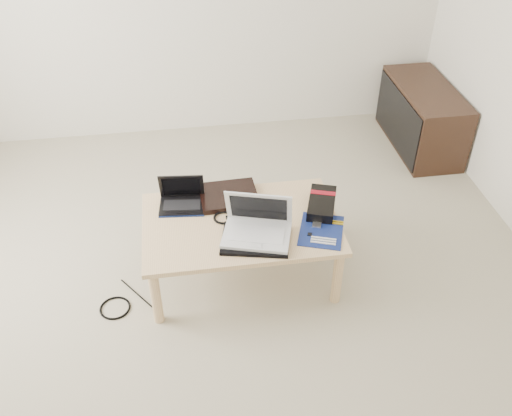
{
  "coord_description": "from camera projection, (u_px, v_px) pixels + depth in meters",
  "views": [
    {
      "loc": [
        -0.11,
        -2.27,
        2.43
      ],
      "look_at": [
        0.27,
        0.2,
        0.49
      ],
      "focal_mm": 40.0,
      "sensor_mm": 36.0,
      "label": 1
    }
  ],
  "objects": [
    {
      "name": "room_shell",
      "position": [
        196.0,
        8.0,
        2.25
      ],
      "size": [
        4.2,
        4.2,
        2.7
      ],
      "color": "silver",
      "rests_on": "ground"
    },
    {
      "name": "floor_cable_trail",
      "position": [
        139.0,
        295.0,
        3.3
      ],
      "size": [
        0.22,
        0.29,
        0.01
      ],
      "primitive_type": "cylinder",
      "rotation": [
        1.57,
        0.0,
        0.63
      ],
      "color": "black",
      "rests_on": "ground"
    },
    {
      "name": "netbook",
      "position": [
        182.0,
        199.0,
        3.31
      ],
      "size": [
        0.28,
        0.21,
        0.19
      ],
      "color": "black",
      "rests_on": "coffee_table"
    },
    {
      "name": "floor_cable_coil",
      "position": [
        115.0,
        308.0,
        3.22
      ],
      "size": [
        0.2,
        0.2,
        0.01
      ],
      "primitive_type": "torus",
      "rotation": [
        0.0,
        0.0,
        0.2
      ],
      "color": "black",
      "rests_on": "ground"
    },
    {
      "name": "gpu_box",
      "position": [
        322.0,
        204.0,
        3.29
      ],
      "size": [
        0.24,
        0.33,
        0.07
      ],
      "color": "black",
      "rests_on": "coffee_table"
    },
    {
      "name": "motherboard",
      "position": [
        321.0,
        231.0,
        3.14
      ],
      "size": [
        0.32,
        0.35,
        0.01
      ],
      "color": "#0D1B53",
      "rests_on": "coffee_table"
    },
    {
      "name": "neoprene_sleeve",
      "position": [
        255.0,
        239.0,
        3.07
      ],
      "size": [
        0.41,
        0.33,
        0.02
      ],
      "primitive_type": "cube",
      "rotation": [
        0.0,
        0.0,
        -0.22
      ],
      "color": "black",
      "rests_on": "coffee_table"
    },
    {
      "name": "white_laptop",
      "position": [
        257.0,
        226.0,
        3.07
      ],
      "size": [
        0.42,
        0.35,
        0.25
      ],
      "color": "silver",
      "rests_on": "neoprene_sleeve"
    },
    {
      "name": "tablet",
      "position": [
        251.0,
        224.0,
        3.18
      ],
      "size": [
        0.27,
        0.21,
        0.01
      ],
      "color": "black",
      "rests_on": "coffee_table"
    },
    {
      "name": "media_cabinet",
      "position": [
        421.0,
        117.0,
        4.46
      ],
      "size": [
        0.41,
        0.9,
        0.5
      ],
      "color": "#372316",
      "rests_on": "ground"
    },
    {
      "name": "coffee_table",
      "position": [
        241.0,
        228.0,
        3.24
      ],
      "size": [
        1.1,
        0.7,
        0.4
      ],
      "color": "#E2BE88",
      "rests_on": "ground"
    },
    {
      "name": "ground",
      "position": [
        215.0,
        300.0,
        3.28
      ],
      "size": [
        4.0,
        4.0,
        0.0
      ],
      "primitive_type": "plane",
      "color": "beige",
      "rests_on": "ground"
    },
    {
      "name": "cable_coil",
      "position": [
        223.0,
        218.0,
        3.23
      ],
      "size": [
        0.13,
        0.13,
        0.01
      ],
      "primitive_type": "torus",
      "rotation": [
        0.0,
        0.0,
        -0.15
      ],
      "color": "black",
      "rests_on": "coffee_table"
    },
    {
      "name": "book",
      "position": [
        229.0,
        196.0,
        3.37
      ],
      "size": [
        0.35,
        0.29,
        0.03
      ],
      "color": "black",
      "rests_on": "coffee_table"
    },
    {
      "name": "remote",
      "position": [
        255.0,
        214.0,
        3.25
      ],
      "size": [
        0.09,
        0.21,
        0.02
      ],
      "color": "silver",
      "rests_on": "coffee_table"
    }
  ]
}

